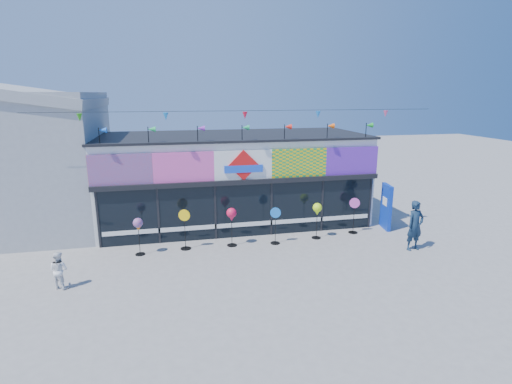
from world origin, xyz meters
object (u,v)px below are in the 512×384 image
object	(u,v)px
child	(59,270)
spinner_3	(275,225)
spinner_2	(232,216)
blue_sign	(386,207)
spinner_5	(354,215)
adult_man	(415,226)
spinner_1	(185,228)
spinner_4	(317,210)
spinner_0	(138,225)

from	to	relation	value
child	spinner_3	bearing A→B (deg)	-136.15
spinner_2	spinner_3	xyz separation A→B (m)	(1.76, -0.15, -0.46)
blue_sign	spinner_3	size ratio (longest dim) A/B	1.33
spinner_5	adult_man	size ratio (longest dim) A/B	0.80
spinner_3	child	xyz separation A→B (m)	(-7.59, -2.23, -0.20)
spinner_5	spinner_1	bearing A→B (deg)	-177.57
adult_man	spinner_4	bearing A→B (deg)	138.71
spinner_3	spinner_2	bearing A→B (deg)	175.25
spinner_1	spinner_5	distance (m)	7.27
spinner_2	spinner_5	distance (m)	5.45
spinner_1	child	xyz separation A→B (m)	(-4.00, -2.41, -0.25)
spinner_2	child	bearing A→B (deg)	-157.89
spinner_1	child	distance (m)	4.68
spinner_5	spinner_4	bearing A→B (deg)	-171.46
blue_sign	child	bearing A→B (deg)	-157.54
spinner_2	spinner_3	bearing A→B (deg)	-4.75
spinner_0	spinner_2	size ratio (longest dim) A/B	0.92
blue_sign	spinner_1	distance (m)	8.96
spinner_2	adult_man	xyz separation A→B (m)	(6.86, -1.94, -0.27)
blue_sign	spinner_5	xyz separation A→B (m)	(-1.68, -0.26, -0.19)
blue_sign	spinner_0	world-z (taller)	blue_sign
spinner_0	spinner_4	size ratio (longest dim) A/B	0.95
spinner_5	adult_man	world-z (taller)	adult_man
spinner_3	adult_man	distance (m)	5.42
spinner_1	spinner_3	size ratio (longest dim) A/B	1.06
blue_sign	spinner_2	distance (m)	7.13
spinner_3	spinner_5	bearing A→B (deg)	7.71
adult_man	child	bearing A→B (deg)	172.54
child	spinner_4	bearing A→B (deg)	-137.95
spinner_3	spinner_0	bearing A→B (deg)	-179.84
blue_sign	spinner_3	distance (m)	5.40
spinner_1	spinner_5	xyz separation A→B (m)	(7.26, 0.31, -0.02)
spinner_0	spinner_2	bearing A→B (deg)	2.59
spinner_1	spinner_4	distance (m)	5.47
spinner_4	child	bearing A→B (deg)	-165.47
spinner_5	adult_man	bearing A→B (deg)	-57.88
spinner_0	spinner_2	world-z (taller)	spinner_2
spinner_1	adult_man	distance (m)	8.93
spinner_3	spinner_5	world-z (taller)	spinner_5
spinner_0	spinner_5	world-z (taller)	spinner_5
spinner_2	spinner_4	bearing A→B (deg)	1.24
spinner_2	blue_sign	bearing A→B (deg)	4.88
blue_sign	spinner_4	bearing A→B (deg)	-161.88
adult_man	blue_sign	bearing A→B (deg)	75.28
child	blue_sign	bearing A→B (deg)	-139.52
spinner_4	spinner_5	size ratio (longest dim) A/B	0.97
spinner_1	spinner_5	world-z (taller)	spinner_1
spinner_3	spinner_5	xyz separation A→B (m)	(3.67, 0.50, 0.03)
adult_man	child	world-z (taller)	adult_man
blue_sign	spinner_2	xyz separation A→B (m)	(-7.10, -0.61, 0.24)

